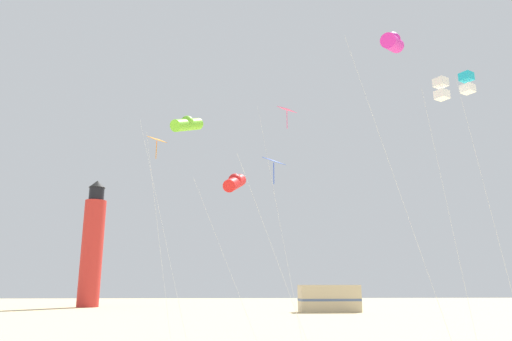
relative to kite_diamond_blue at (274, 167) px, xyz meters
name	(u,v)px	position (x,y,z in m)	size (l,w,h in m)	color
kite_diamond_blue	(274,167)	(0.00, 0.00, 0.00)	(3.22, 2.48, 9.05)	silver
kite_box_cyan	(467,83)	(10.61, 0.30, 4.92)	(1.83, 1.45, 14.02)	silver
kite_diamond_orange	(157,148)	(-6.52, 4.44, 2.24)	(1.96, 1.96, 11.45)	silver
kite_diamond_rainbow	(286,120)	(1.08, 3.31, 3.75)	(2.37, 2.37, 13.10)	silver
kite_box_white	(441,89)	(8.87, -0.23, 4.30)	(1.47, 1.47, 13.39)	silver
kite_tube_magenta	(392,43)	(5.36, -3.06, 5.34)	(3.38, 3.69, 14.53)	silver
kite_tube_scarlet	(235,182)	(-1.89, 3.04, -0.12)	(3.42, 3.52, 9.07)	silver
kite_tube_lime	(187,124)	(-4.68, 3.30, 3.35)	(3.52, 3.84, 12.53)	silver
lighthouse_distant	(92,246)	(-20.40, 41.78, -0.64)	(2.80, 2.80, 16.80)	red
rv_van_tan	(329,299)	(8.59, 28.71, -7.09)	(6.54, 2.64, 2.80)	#C6B28C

